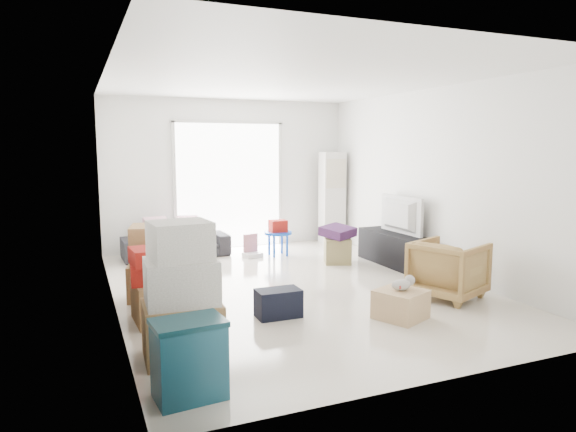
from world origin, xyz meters
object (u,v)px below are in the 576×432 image
(ac_tower, at_px, (332,198))
(ottoman, at_px, (337,251))
(tv_console, at_px, (395,249))
(storage_bins, at_px, (189,359))
(television, at_px, (396,229))
(sofa, at_px, (176,237))
(wood_crate, at_px, (401,304))
(kids_table, at_px, (278,231))
(armchair, at_px, (449,267))

(ac_tower, bearing_deg, ottoman, -114.42)
(tv_console, bearing_deg, storage_bins, -141.67)
(television, height_order, storage_bins, television)
(sofa, bearing_deg, ac_tower, 1.13)
(wood_crate, bearing_deg, storage_bins, -160.16)
(ac_tower, relative_size, kids_table, 2.86)
(storage_bins, relative_size, kids_table, 0.98)
(tv_console, distance_m, ottoman, 0.91)
(armchair, relative_size, storage_bins, 1.31)
(kids_table, bearing_deg, tv_console, -42.99)
(television, distance_m, wood_crate, 2.64)
(ac_tower, distance_m, kids_table, 1.63)
(ac_tower, height_order, armchair, ac_tower)
(television, height_order, kids_table, television)
(television, bearing_deg, ottoman, 58.64)
(ottoman, relative_size, kids_table, 0.66)
(armchair, bearing_deg, ottoman, -12.95)
(wood_crate, bearing_deg, tv_console, 57.11)
(tv_console, bearing_deg, wood_crate, -122.89)
(ac_tower, relative_size, wood_crate, 3.73)
(sofa, height_order, wood_crate, sofa)
(storage_bins, relative_size, wood_crate, 1.28)
(ac_tower, distance_m, television, 2.09)
(tv_console, distance_m, sofa, 3.64)
(storage_bins, height_order, wood_crate, storage_bins)
(kids_table, relative_size, wood_crate, 1.31)
(armchair, xyz_separation_m, ottoman, (-0.36, 2.21, -0.19))
(television, relative_size, kids_table, 1.66)
(ac_tower, xyz_separation_m, television, (0.05, -2.07, -0.31))
(ottoman, bearing_deg, sofa, 147.57)
(armchair, bearing_deg, kids_table, -3.91)
(sofa, distance_m, ottoman, 2.74)
(kids_table, bearing_deg, television, -42.99)
(armchair, distance_m, wood_crate, 1.10)
(television, height_order, ottoman, television)
(kids_table, bearing_deg, ottoman, -53.42)
(television, relative_size, sofa, 0.58)
(tv_console, xyz_separation_m, ottoman, (-0.78, 0.45, -0.05))
(storage_bins, bearing_deg, ac_tower, 53.22)
(tv_console, distance_m, armchair, 1.81)
(kids_table, bearing_deg, storage_bins, -118.88)
(tv_console, relative_size, sofa, 0.86)
(ac_tower, relative_size, television, 1.72)
(tv_console, xyz_separation_m, armchair, (-0.42, -1.76, 0.14))
(ottoman, bearing_deg, armchair, -80.73)
(television, distance_m, storage_bins, 4.98)
(sofa, height_order, kids_table, sofa)
(tv_console, height_order, wood_crate, tv_console)
(television, height_order, armchair, armchair)
(sofa, bearing_deg, wood_crate, -69.48)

